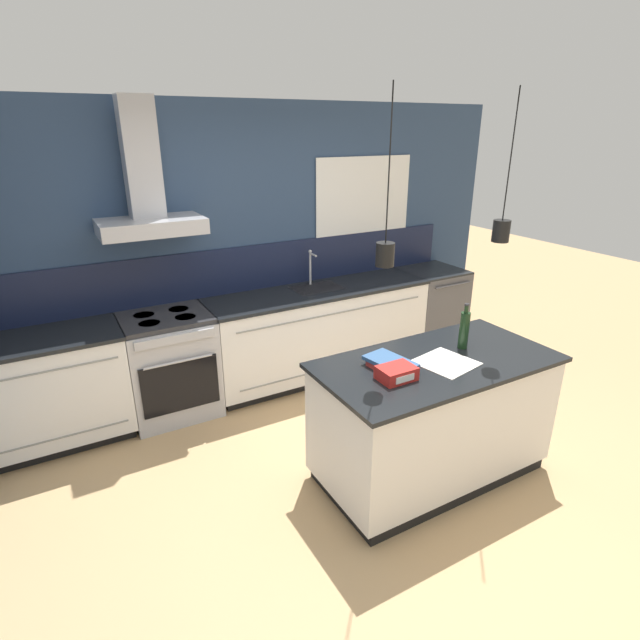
# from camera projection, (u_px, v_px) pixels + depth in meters

# --- Properties ---
(ground_plane) EXTENTS (16.00, 16.00, 0.00)m
(ground_plane) POSITION_uv_depth(u_px,v_px,m) (368.00, 487.00, 3.52)
(ground_plane) COLOR tan
(ground_plane) RESTS_ON ground
(wall_back) EXTENTS (5.60, 2.22, 2.60)m
(wall_back) POSITION_uv_depth(u_px,v_px,m) (245.00, 244.00, 4.62)
(wall_back) COLOR navy
(wall_back) RESTS_ON ground_plane
(counter_run_left) EXTENTS (1.10, 0.64, 0.91)m
(counter_run_left) POSITION_uv_depth(u_px,v_px,m) (53.00, 390.00, 3.89)
(counter_run_left) COLOR black
(counter_run_left) RESTS_ON ground_plane
(counter_run_sink) EXTENTS (2.24, 0.64, 1.26)m
(counter_run_sink) POSITION_uv_depth(u_px,v_px,m) (319.00, 332.00, 4.98)
(counter_run_sink) COLOR black
(counter_run_sink) RESTS_ON ground_plane
(oven_range) EXTENTS (0.73, 0.66, 0.91)m
(oven_range) POSITION_uv_depth(u_px,v_px,m) (170.00, 365.00, 4.30)
(oven_range) COLOR #B5B5BA
(oven_range) RESTS_ON ground_plane
(dishwasher) EXTENTS (0.63, 0.65, 0.91)m
(dishwasher) POSITION_uv_depth(u_px,v_px,m) (429.00, 308.00, 5.63)
(dishwasher) COLOR #4C4C51
(dishwasher) RESTS_ON ground_plane
(kitchen_island) EXTENTS (1.66, 0.84, 0.91)m
(kitchen_island) POSITION_uv_depth(u_px,v_px,m) (432.00, 418.00, 3.51)
(kitchen_island) COLOR black
(kitchen_island) RESTS_ON ground_plane
(bottle_on_island) EXTENTS (0.07, 0.07, 0.33)m
(bottle_on_island) POSITION_uv_depth(u_px,v_px,m) (464.00, 329.00, 3.49)
(bottle_on_island) COLOR #193319
(bottle_on_island) RESTS_ON kitchen_island
(book_stack) EXTENTS (0.26, 0.36, 0.06)m
(book_stack) POSITION_uv_depth(u_px,v_px,m) (391.00, 364.00, 3.22)
(book_stack) COLOR #B2332D
(book_stack) RESTS_ON kitchen_island
(red_supply_box) EXTENTS (0.23, 0.17, 0.08)m
(red_supply_box) POSITION_uv_depth(u_px,v_px,m) (396.00, 373.00, 3.08)
(red_supply_box) COLOR red
(red_supply_box) RESTS_ON kitchen_island
(paper_pile) EXTENTS (0.41, 0.41, 0.01)m
(paper_pile) POSITION_uv_depth(u_px,v_px,m) (446.00, 363.00, 3.31)
(paper_pile) COLOR silver
(paper_pile) RESTS_ON kitchen_island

